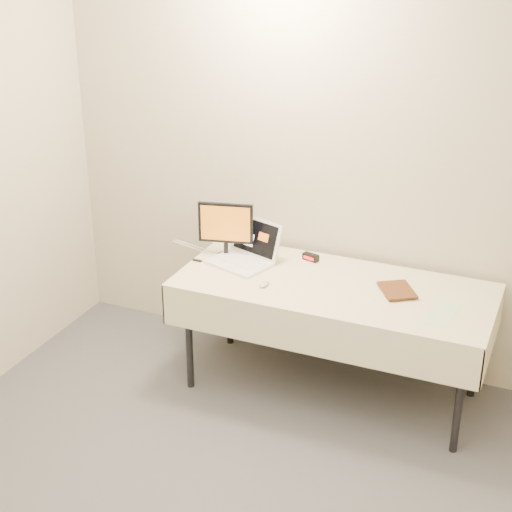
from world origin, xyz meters
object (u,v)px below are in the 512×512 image
at_px(laptop, 246,253).
at_px(book, 384,275).
at_px(monitor, 226,226).
at_px(table, 334,294).

bearing_deg(laptop, book, 11.83).
distance_m(laptop, monitor, 0.21).
relative_size(table, monitor, 5.23).
height_order(monitor, book, monitor).
bearing_deg(book, table, 146.99).
bearing_deg(laptop, table, 9.18).
height_order(table, book, book).
height_order(table, monitor, monitor).
distance_m(laptop, book, 0.91).
relative_size(laptop, book, 1.93).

